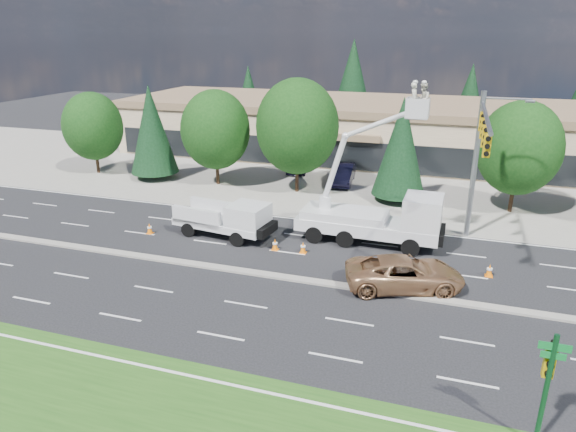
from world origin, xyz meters
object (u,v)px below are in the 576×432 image
(signal_mast, at_px, (479,149))
(utility_pickup, at_px, (228,223))
(bucket_truck, at_px, (381,211))
(minivan, at_px, (405,273))
(street_sign_pole, at_px, (548,378))

(signal_mast, height_order, utility_pickup, signal_mast)
(utility_pickup, distance_m, bucket_truck, 9.47)
(signal_mast, xyz_separation_m, utility_pickup, (-14.30, -2.67, -5.09))
(minivan, bearing_deg, utility_pickup, 54.55)
(signal_mast, distance_m, bucket_truck, 6.48)
(utility_pickup, bearing_deg, bucket_truck, 18.87)
(minivan, bearing_deg, street_sign_pole, -169.34)
(street_sign_pole, xyz_separation_m, minivan, (-5.04, 9.24, -1.63))
(utility_pickup, distance_m, minivan, 11.78)
(utility_pickup, relative_size, minivan, 1.08)
(bucket_truck, bearing_deg, signal_mast, 11.16)
(signal_mast, distance_m, utility_pickup, 15.42)
(bucket_truck, relative_size, minivan, 1.66)
(signal_mast, distance_m, minivan, 8.68)
(signal_mast, bearing_deg, street_sign_pole, -82.73)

